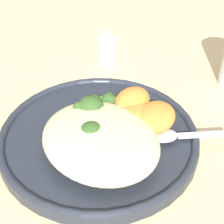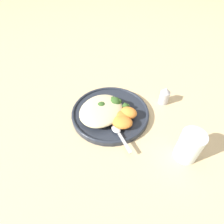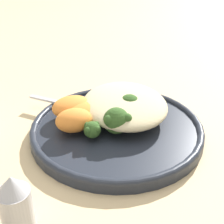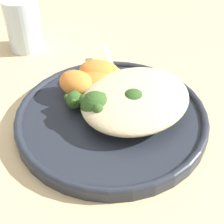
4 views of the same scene
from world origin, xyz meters
name	(u,v)px [view 4 (image 4 of 4)]	position (x,y,z in m)	size (l,w,h in m)	color
ground_plane	(102,124)	(0.00, 0.00, 0.00)	(4.00, 4.00, 0.00)	#D6B784
plate	(112,116)	(-0.01, 0.01, 0.01)	(0.29, 0.29, 0.02)	#232833
quinoa_mound	(136,98)	(-0.04, 0.03, 0.04)	(0.17, 0.15, 0.04)	beige
broccoli_stalk_0	(86,98)	(0.00, -0.03, 0.03)	(0.09, 0.04, 0.03)	#9EBC66
broccoli_stalk_1	(97,105)	(0.01, 0.00, 0.04)	(0.08, 0.06, 0.04)	#9EBC66
broccoli_stalk_2	(130,101)	(-0.03, 0.03, 0.04)	(0.04, 0.09, 0.04)	#9EBC66
broccoli_stalk_3	(132,93)	(-0.06, 0.01, 0.03)	(0.09, 0.09, 0.03)	#9EBC66
sweet_potato_chunk_0	(76,83)	(-0.01, -0.06, 0.04)	(0.06, 0.05, 0.04)	orange
sweet_potato_chunk_1	(98,82)	(-0.04, -0.05, 0.04)	(0.07, 0.06, 0.03)	orange
sweet_potato_chunk_2	(99,72)	(-0.05, -0.07, 0.04)	(0.07, 0.06, 0.03)	orange
kale_tuft	(148,109)	(-0.04, 0.05, 0.04)	(0.04, 0.04, 0.03)	#193D1E
spoon	(113,70)	(-0.09, -0.07, 0.03)	(0.08, 0.11, 0.01)	#B7B7BC
water_glass	(23,25)	(-0.05, -0.28, 0.05)	(0.07, 0.07, 0.10)	silver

